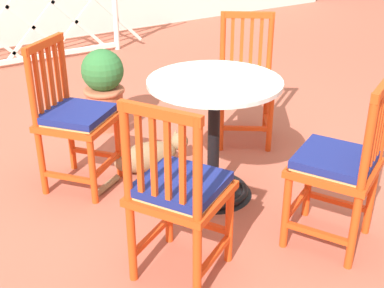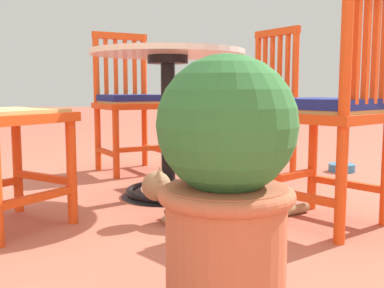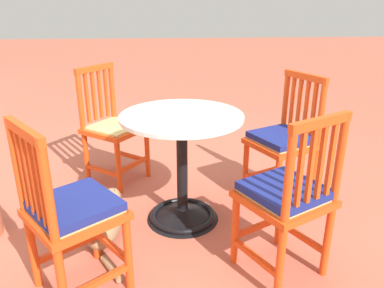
# 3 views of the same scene
# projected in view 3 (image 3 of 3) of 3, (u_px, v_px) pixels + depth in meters

# --- Properties ---
(ground_plane) EXTENTS (24.00, 24.00, 0.00)m
(ground_plane) POSITION_uv_depth(u_px,v_px,m) (170.00, 217.00, 2.58)
(ground_plane) COLOR #AD5642
(cafe_table) EXTENTS (0.76, 0.76, 0.73)m
(cafe_table) POSITION_uv_depth(u_px,v_px,m) (183.00, 180.00, 2.47)
(cafe_table) COLOR black
(cafe_table) RESTS_ON ground_plane
(orange_chair_at_corner) EXTENTS (0.56, 0.56, 0.91)m
(orange_chair_at_corner) POSITION_uv_depth(u_px,v_px,m) (113.00, 128.00, 2.99)
(orange_chair_at_corner) COLOR #D64214
(orange_chair_at_corner) RESTS_ON ground_plane
(orange_chair_near_fence) EXTENTS (0.56, 0.56, 0.91)m
(orange_chair_near_fence) POSITION_uv_depth(u_px,v_px,m) (71.00, 213.00, 1.79)
(orange_chair_near_fence) COLOR #D64214
(orange_chair_near_fence) RESTS_ON ground_plane
(orange_chair_by_planter) EXTENTS (0.54, 0.54, 0.91)m
(orange_chair_by_planter) POSITION_uv_depth(u_px,v_px,m) (288.00, 198.00, 1.93)
(orange_chair_by_planter) COLOR #D64214
(orange_chair_by_planter) RESTS_ON ground_plane
(orange_chair_facing_out) EXTENTS (0.54, 0.54, 0.91)m
(orange_chair_facing_out) POSITION_uv_depth(u_px,v_px,m) (284.00, 141.00, 2.68)
(orange_chair_facing_out) COLOR #D64214
(orange_chair_facing_out) RESTS_ON ground_plane
(tabby_cat) EXTENTS (0.74, 0.27, 0.23)m
(tabby_cat) POSITION_uv_depth(u_px,v_px,m) (107.00, 221.00, 2.36)
(tabby_cat) COLOR #8E704C
(tabby_cat) RESTS_ON ground_plane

